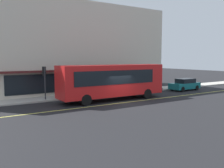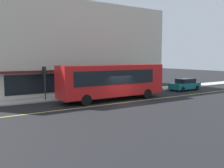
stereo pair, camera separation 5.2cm
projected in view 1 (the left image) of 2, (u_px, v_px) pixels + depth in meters
name	position (u px, v px, depth m)	size (l,w,h in m)	color
ground	(123.00, 103.00, 23.02)	(120.00, 120.00, 0.00)	black
sidewalk	(95.00, 95.00, 27.65)	(80.00, 2.56, 0.15)	#B2ADA3
lane_centre_stripe	(123.00, 103.00, 23.02)	(36.00, 0.16, 0.01)	#D8D14C
storefront_building	(60.00, 49.00, 31.72)	(25.78, 11.03, 10.65)	beige
bus	(113.00, 80.00, 24.29)	(11.13, 2.61, 3.50)	red
traffic_light	(44.00, 75.00, 23.84)	(0.30, 0.52, 3.20)	#2D2D33
car_teal	(185.00, 85.00, 31.89)	(4.37, 1.99, 1.52)	#14666B
pedestrian_waiting	(127.00, 83.00, 30.25)	(0.34, 0.34, 1.57)	black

